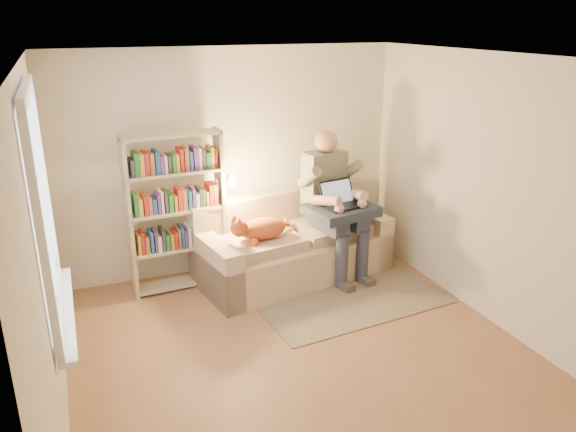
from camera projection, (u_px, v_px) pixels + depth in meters
name	position (u px, v px, depth m)	size (l,w,h in m)	color
floor	(308.00, 362.00, 4.99)	(4.50, 4.50, 0.00)	#8B5E3F
ceiling	(312.00, 59.00, 4.12)	(4.00, 4.50, 0.02)	white
wall_left	(44.00, 263.00, 3.85)	(0.02, 4.50, 2.60)	silver
wall_right	(504.00, 197.00, 5.26)	(0.02, 4.50, 2.60)	silver
wall_back	(231.00, 162.00, 6.52)	(4.00, 0.02, 2.60)	silver
wall_front	(509.00, 383.00, 2.59)	(4.00, 0.02, 2.60)	silver
window	(51.00, 242.00, 4.02)	(0.12, 1.52, 1.69)	white
sofa	(291.00, 248.00, 6.57)	(2.34, 1.35, 0.94)	beige
person	(332.00, 196.00, 6.46)	(0.60, 0.84, 1.70)	gray
cat	(256.00, 230.00, 6.06)	(0.79, 0.38, 0.30)	orange
blanket	(348.00, 209.00, 6.39)	(0.73, 0.60, 0.11)	#242E40
laptop	(348.00, 198.00, 6.36)	(0.49, 0.43, 0.37)	black
bookshelf	(176.00, 205.00, 6.06)	(1.18, 0.32, 1.77)	#C6B796
rug	(350.00, 298.00, 6.10)	(2.02, 1.20, 0.01)	gray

